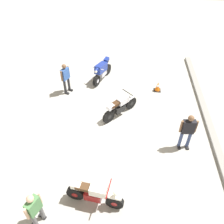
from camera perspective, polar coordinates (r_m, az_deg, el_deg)
ground_plane at (r=10.19m, az=-1.43°, el=-5.46°), size 40.00×40.00×0.00m
curb_edge at (r=10.79m, az=23.82°, el=-6.18°), size 14.00×0.30×0.15m
motorcycle_cream_vintage at (r=7.99m, az=-4.40°, el=-19.51°), size 0.76×1.95×1.07m
motorcycle_blue_sportbike at (r=13.16m, az=-2.52°, el=10.20°), size 1.90×0.94×1.14m
motorcycle_silver_cruiser at (r=10.74m, az=1.97°, el=1.38°), size 1.61×1.52×1.09m
person_in_green_shirt at (r=7.64m, az=-18.48°, el=-21.65°), size 0.61×0.44×1.59m
person_in_black_shirt at (r=9.46m, az=18.08°, el=-4.21°), size 0.33×0.66×1.72m
person_in_blue_shirt at (r=12.19m, az=-11.33°, el=8.49°), size 0.62×0.46×1.66m
traffic_cone at (r=12.67m, az=11.17°, el=6.17°), size 0.36×0.36×0.53m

